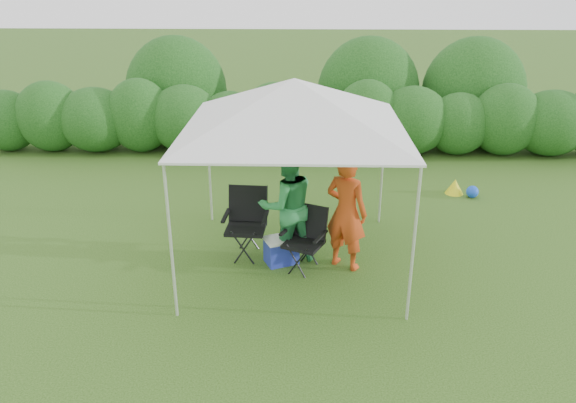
{
  "coord_description": "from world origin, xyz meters",
  "views": [
    {
      "loc": [
        0.13,
        -7.17,
        4.24
      ],
      "look_at": [
        -0.08,
        0.4,
        1.05
      ],
      "focal_mm": 35.0,
      "sensor_mm": 36.0,
      "label": 1
    }
  ],
  "objects_px": {
    "chair_right": "(306,234)",
    "chair_left": "(247,218)",
    "man": "(346,212)",
    "cooler": "(281,250)",
    "woman": "(287,205)",
    "canopy": "(294,105)"
  },
  "relations": [
    {
      "from": "man",
      "to": "cooler",
      "type": "height_order",
      "value": "man"
    },
    {
      "from": "cooler",
      "to": "man",
      "type": "bearing_deg",
      "value": -28.24
    },
    {
      "from": "woman",
      "to": "canopy",
      "type": "bearing_deg",
      "value": 119.38
    },
    {
      "from": "chair_right",
      "to": "chair_left",
      "type": "distance_m",
      "value": 1.02
    },
    {
      "from": "canopy",
      "to": "woman",
      "type": "relative_size",
      "value": 1.71
    },
    {
      "from": "chair_right",
      "to": "woman",
      "type": "relative_size",
      "value": 0.53
    },
    {
      "from": "canopy",
      "to": "man",
      "type": "height_order",
      "value": "canopy"
    },
    {
      "from": "chair_right",
      "to": "woman",
      "type": "distance_m",
      "value": 0.52
    },
    {
      "from": "canopy",
      "to": "woman",
      "type": "distance_m",
      "value": 1.56
    },
    {
      "from": "chair_right",
      "to": "cooler",
      "type": "height_order",
      "value": "chair_right"
    },
    {
      "from": "man",
      "to": "chair_right",
      "type": "bearing_deg",
      "value": 35.2
    },
    {
      "from": "chair_right",
      "to": "man",
      "type": "height_order",
      "value": "man"
    },
    {
      "from": "chair_right",
      "to": "man",
      "type": "relative_size",
      "value": 0.54
    },
    {
      "from": "canopy",
      "to": "woman",
      "type": "height_order",
      "value": "canopy"
    },
    {
      "from": "chair_left",
      "to": "woman",
      "type": "height_order",
      "value": "woman"
    },
    {
      "from": "chair_left",
      "to": "chair_right",
      "type": "bearing_deg",
      "value": -20.46
    },
    {
      "from": "chair_left",
      "to": "cooler",
      "type": "height_order",
      "value": "chair_left"
    },
    {
      "from": "woman",
      "to": "cooler",
      "type": "bearing_deg",
      "value": 33.4
    },
    {
      "from": "canopy",
      "to": "cooler",
      "type": "height_order",
      "value": "canopy"
    },
    {
      "from": "chair_left",
      "to": "canopy",
      "type": "bearing_deg",
      "value": -16.01
    },
    {
      "from": "canopy",
      "to": "chair_left",
      "type": "xyz_separation_m",
      "value": [
        -0.74,
        0.26,
        -1.85
      ]
    },
    {
      "from": "chair_right",
      "to": "chair_left",
      "type": "xyz_separation_m",
      "value": [
        -0.93,
        0.42,
        0.07
      ]
    }
  ]
}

